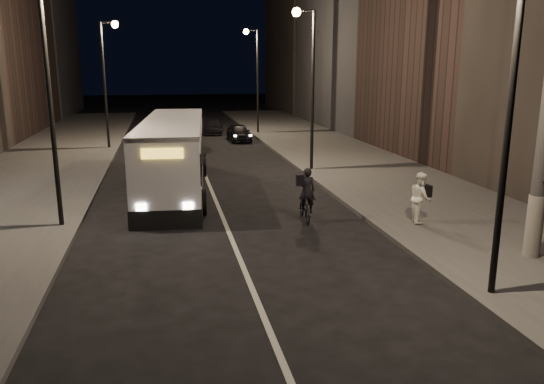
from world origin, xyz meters
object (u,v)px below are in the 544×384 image
streetlight_right_mid (308,68)px  city_bus (174,153)px  car_far (213,127)px  streetlight_right_near (503,72)px  streetlight_left_near (56,70)px  car_near (239,133)px  car_mid (182,138)px  utility_pole (540,174)px  cyclist_on_bicycle (306,203)px  streetlight_left_far (108,67)px  pedestrian_woman (420,197)px  streetlight_right_far (254,67)px

streetlight_right_mid → city_bus: streetlight_right_mid is taller
city_bus → car_far: city_bus is taller
streetlight_right_near → streetlight_left_near: 13.33m
city_bus → car_near: 16.19m
car_mid → car_far: 8.20m
streetlight_right_near → streetlight_left_near: same height
streetlight_left_near → car_mid: (4.53, 17.51, -4.62)m
utility_pole → cyclist_on_bicycle: bearing=135.1°
streetlight_left_far → city_bus: 13.95m
utility_pole → city_bus: bearing=131.6°
city_bus → pedestrian_woman: bearing=-36.6°
streetlight_left_far → car_mid: streetlight_left_far is taller
streetlight_left_far → car_near: bearing=15.1°
streetlight_left_far → streetlight_right_mid: bearing=-43.2°
city_bus → utility_pole: bearing=-43.7°
streetlight_right_far → car_mid: streetlight_right_far is taller
car_near → streetlight_left_far: bearing=-166.7°
streetlight_left_near → streetlight_left_far: 18.00m
streetlight_right_near → streetlight_right_far: (0.00, 32.00, 0.00)m
utility_pole → city_bus: utility_pole is taller
car_mid → pedestrian_woman: bearing=106.5°
cyclist_on_bicycle → streetlight_right_near: bearing=-67.7°
car_mid → car_far: size_ratio=1.16×
city_bus → car_mid: (0.80, 12.46, -0.99)m
pedestrian_woman → car_far: pedestrian_woman is taller
streetlight_right_near → streetlight_left_far: size_ratio=1.00×
utility_pole → car_near: utility_pole is taller
streetlight_left_far → utility_pole: bearing=-60.6°
streetlight_left_near → city_bus: bearing=53.6°
utility_pole → streetlight_left_far: bearing=119.4°
streetlight_left_near → car_mid: streetlight_left_near is taller
streetlight_left_far → cyclist_on_bicycle: bearing=-66.3°
car_mid → car_far: bearing=-114.6°
utility_pole → car_near: 26.87m
streetlight_right_near → streetlight_right_far: 32.00m
utility_pole → pedestrian_woman: utility_pole is taller
streetlight_left_far → city_bus: (3.73, -12.95, -3.63)m
city_bus → streetlight_right_far: bearing=74.6°
utility_pole → car_far: 31.86m
city_bus → car_near: (5.10, 15.33, -1.11)m
streetlight_right_mid → cyclist_on_bicycle: 10.20m
streetlight_right_mid → car_mid: bearing=122.8°
pedestrian_woman → streetlight_left_far: bearing=45.3°
streetlight_left_near → utility_pole: streetlight_left_near is taller
streetlight_right_near → car_near: streetlight_right_near is taller
car_mid → streetlight_left_near: bearing=71.3°
car_near → cyclist_on_bicycle: bearing=-93.4°
streetlight_right_far → streetlight_left_far: 12.24m
streetlight_left_near → car_near: bearing=66.6°
streetlight_left_near → pedestrian_woman: (11.96, -2.19, -4.31)m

